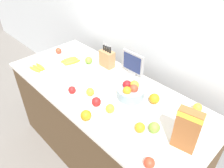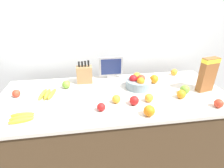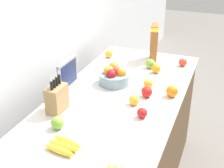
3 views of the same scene
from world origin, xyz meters
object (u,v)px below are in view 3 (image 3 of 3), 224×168
Objects in this scene: fruit_bowl at (114,77)px; apple_middle at (150,64)px; orange_front_left at (114,68)px; knife_block at (57,98)px; orange_mid_left at (148,84)px; apple_rightmost at (183,62)px; small_monitor at (68,74)px; apple_leftmost at (142,113)px; apple_front at (58,123)px; orange_front_center at (172,91)px; cereal_box at (154,41)px; apple_rear at (147,92)px; orange_back_center at (156,69)px; orange_front_right at (134,100)px; orange_mid_right at (109,54)px; banana_bunch_left at (63,146)px.

fruit_bowl is 0.43m from apple_middle.
fruit_bowl is 2.73× the size of orange_front_left.
knife_block reaches higher than orange_mid_left.
fruit_bowl is (0.51, -0.20, -0.03)m from knife_block.
orange_front_left reaches higher than apple_rightmost.
orange_front_left reaches higher than apple_middle.
apple_leftmost is (-0.17, -0.61, -0.09)m from small_monitor.
apple_front is at bearing 172.42° from fruit_bowl.
orange_front_center is (-0.05, -0.46, -0.01)m from fruit_bowl.
cereal_box reaches higher than apple_rear.
orange_mid_left is at bearing -177.38° from orange_back_center.
knife_block is at bearing 30.38° from apple_front.
apple_leftmost is 0.92× the size of orange_mid_left.
orange_front_right is (-0.86, -0.09, -0.14)m from cereal_box.
fruit_bowl is (0.23, -0.27, -0.07)m from small_monitor.
orange_back_center is (-0.29, -0.10, -0.14)m from cereal_box.
apple_middle is (0.62, -0.45, -0.09)m from small_monitor.
orange_mid_right is at bearing 46.84° from orange_mid_left.
apple_front is 0.94× the size of orange_front_center.
apple_leftmost is at bearing -139.18° from fruit_bowl.
small_monitor is at bearing 103.92° from orange_front_center.
orange_back_center is (0.31, -0.25, -0.02)m from fruit_bowl.
fruit_bowl is 3.32× the size of orange_mid_right.
apple_rear is 0.69m from apple_front.
apple_leftmost is at bearing -144.52° from orange_front_right.
apple_rightmost is (1.39, -0.40, 0.02)m from banana_bunch_left.
orange_front_center is at bearing -95.94° from fruit_bowl.
orange_back_center is at bearing -43.98° from small_monitor.
apple_rightmost is at bearing -114.73° from cereal_box.
apple_rear is at bearing -19.37° from banana_bunch_left.
apple_middle reaches higher than apple_rightmost.
orange_front_left is 0.35m from orange_back_center.
apple_rear is (-0.72, -0.14, -0.14)m from cereal_box.
apple_front is 0.85m from orange_front_center.
fruit_bowl is 0.21m from orange_front_left.
orange_mid_left reaches higher than orange_front_right.
orange_front_center is (0.65, -0.55, 0.00)m from apple_front.
knife_block is 0.21m from apple_front.
knife_block is 3.23× the size of orange_front_center.
orange_mid_left is at bearing -116.92° from orange_front_left.
banana_bunch_left is at bearing 163.30° from cereal_box.
banana_bunch_left is 0.20m from apple_front.
apple_rightmost is at bearing -55.62° from orange_front_left.
orange_back_center is at bearing -69.68° from orange_front_left.
orange_front_right is at bearing -147.12° from orange_mid_right.
orange_front_left is (1.04, 0.11, 0.03)m from banana_bunch_left.
cereal_box reaches higher than apple_rightmost.
cereal_box is at bearing 8.01° from apple_middle.
apple_rightmost is (0.77, -0.70, -0.09)m from small_monitor.
apple_front is at bearing -158.81° from small_monitor.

